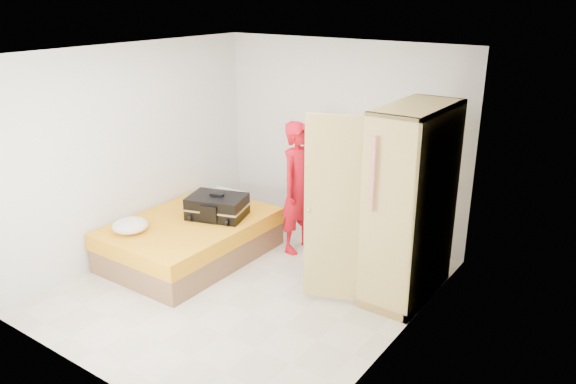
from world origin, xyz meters
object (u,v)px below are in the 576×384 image
Objects in this scene: wardrobe at (405,209)px; suitcase at (217,207)px; person at (299,188)px; round_cushion at (130,226)px; bed at (191,239)px.

suitcase is (-2.30, -0.40, -0.36)m from wardrobe.
person reaches higher than round_cushion.
round_cushion is at bearing -154.74° from wardrobe.
suitcase is at bearing -170.21° from wardrobe.
person is at bearing 51.57° from round_cushion.
wardrobe reaches higher than person.
person is 2.09m from round_cushion.
wardrobe is 1.57m from person.
wardrobe reaches higher than bed.
suitcase is at bearing 60.85° from round_cushion.
bed is 0.96× the size of wardrobe.
bed is 4.83× the size of round_cushion.
wardrobe is at bearing -7.97° from suitcase.
bed is 1.50m from person.
round_cushion is at bearing 146.98° from person.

